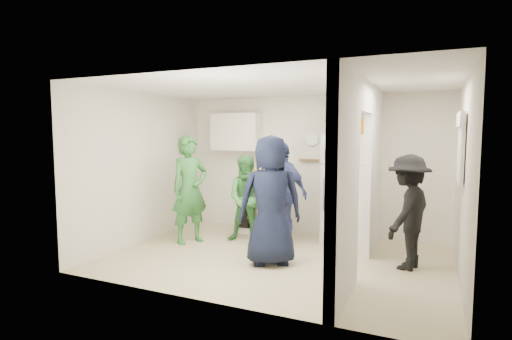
% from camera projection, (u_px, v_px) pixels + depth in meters
% --- Properties ---
extents(floor, '(4.80, 4.80, 0.00)m').
position_uv_depth(floor, '(275.00, 258.00, 5.84)').
color(floor, tan).
rests_on(floor, ground).
extents(wall_back, '(4.80, 0.00, 4.80)m').
position_uv_depth(wall_back, '(309.00, 165.00, 7.27)').
color(wall_back, silver).
rests_on(wall_back, floor).
extents(wall_front, '(4.80, 0.00, 4.80)m').
position_uv_depth(wall_front, '(217.00, 189.00, 4.18)').
color(wall_front, silver).
rests_on(wall_front, floor).
extents(wall_left, '(0.00, 3.40, 3.40)m').
position_uv_depth(wall_left, '(143.00, 168.00, 6.70)').
color(wall_left, silver).
rests_on(wall_left, floor).
extents(wall_right, '(0.00, 3.40, 3.40)m').
position_uv_depth(wall_right, '(464.00, 182.00, 4.75)').
color(wall_right, silver).
rests_on(wall_right, floor).
extents(ceiling, '(4.80, 4.80, 0.00)m').
position_uv_depth(ceiling, '(276.00, 85.00, 5.61)').
color(ceiling, white).
rests_on(ceiling, wall_back).
extents(partition_pier_back, '(0.12, 1.20, 2.50)m').
position_uv_depth(partition_pier_back, '(373.00, 170.00, 6.24)').
color(partition_pier_back, silver).
rests_on(partition_pier_back, floor).
extents(partition_pier_front, '(0.12, 1.20, 2.50)m').
position_uv_depth(partition_pier_front, '(344.00, 188.00, 4.24)').
color(partition_pier_front, silver).
rests_on(partition_pier_front, floor).
extents(partition_header, '(0.12, 1.00, 0.40)m').
position_uv_depth(partition_header, '(363.00, 97.00, 5.14)').
color(partition_header, silver).
rests_on(partition_header, partition_pier_back).
extents(stove, '(0.78, 0.65, 0.94)m').
position_uv_depth(stove, '(263.00, 207.00, 7.36)').
color(stove, white).
rests_on(stove, floor).
extents(upper_cabinet, '(0.95, 0.34, 0.70)m').
position_uv_depth(upper_cabinet, '(236.00, 132.00, 7.62)').
color(upper_cabinet, silver).
rests_on(upper_cabinet, wall_back).
extents(fridge, '(0.75, 0.73, 1.81)m').
position_uv_depth(fridge, '(348.00, 188.00, 6.66)').
color(fridge, silver).
rests_on(fridge, floor).
extents(wicker_basket, '(0.35, 0.25, 0.15)m').
position_uv_depth(wicker_basket, '(343.00, 130.00, 6.66)').
color(wicker_basket, brown).
rests_on(wicker_basket, fridge).
extents(blue_bowl, '(0.24, 0.24, 0.11)m').
position_uv_depth(blue_bowl, '(344.00, 122.00, 6.65)').
color(blue_bowl, navy).
rests_on(blue_bowl, wicker_basket).
extents(yellow_cup_stack_top, '(0.09, 0.09, 0.25)m').
position_uv_depth(yellow_cup_stack_top, '(362.00, 126.00, 6.39)').
color(yellow_cup_stack_top, orange).
rests_on(yellow_cup_stack_top, fridge).
extents(wall_clock, '(0.22, 0.02, 0.22)m').
position_uv_depth(wall_clock, '(312.00, 140.00, 7.19)').
color(wall_clock, white).
rests_on(wall_clock, wall_back).
extents(spice_shelf, '(0.35, 0.08, 0.03)m').
position_uv_depth(spice_shelf, '(309.00, 160.00, 7.22)').
color(spice_shelf, olive).
rests_on(spice_shelf, wall_back).
extents(nook_window, '(0.03, 0.70, 0.80)m').
position_uv_depth(nook_window, '(462.00, 148.00, 4.91)').
color(nook_window, black).
rests_on(nook_window, wall_right).
extents(nook_window_frame, '(0.04, 0.76, 0.86)m').
position_uv_depth(nook_window_frame, '(461.00, 148.00, 4.91)').
color(nook_window_frame, white).
rests_on(nook_window_frame, wall_right).
extents(nook_valance, '(0.04, 0.82, 0.18)m').
position_uv_depth(nook_valance, '(460.00, 119.00, 4.89)').
color(nook_valance, white).
rests_on(nook_valance, wall_right).
extents(yellow_cup_stack_stove, '(0.09, 0.09, 0.25)m').
position_uv_depth(yellow_cup_stack_stove, '(252.00, 176.00, 7.15)').
color(yellow_cup_stack_stove, '#FFF815').
rests_on(yellow_cup_stack_stove, stove).
extents(red_cup, '(0.09, 0.09, 0.12)m').
position_uv_depth(red_cup, '(270.00, 180.00, 7.04)').
color(red_cup, '#B00C0B').
rests_on(red_cup, stove).
extents(person_green_left, '(0.68, 0.77, 1.78)m').
position_uv_depth(person_green_left, '(190.00, 190.00, 6.63)').
color(person_green_left, '#2E7438').
rests_on(person_green_left, floor).
extents(person_green_center, '(0.85, 0.75, 1.46)m').
position_uv_depth(person_green_center, '(248.00, 199.00, 6.72)').
color(person_green_center, '#3A7B36').
rests_on(person_green_center, floor).
extents(person_denim, '(1.07, 0.67, 1.70)m').
position_uv_depth(person_denim, '(281.00, 193.00, 6.57)').
color(person_denim, '#3C4884').
rests_on(person_denim, floor).
extents(person_navy, '(1.05, 0.94, 1.81)m').
position_uv_depth(person_navy, '(271.00, 200.00, 5.52)').
color(person_navy, black).
rests_on(person_navy, floor).
extents(person_nook, '(0.84, 1.13, 1.55)m').
position_uv_depth(person_nook, '(408.00, 212.00, 5.36)').
color(person_nook, black).
rests_on(person_nook, floor).
extents(bottle_a, '(0.07, 0.07, 0.28)m').
position_uv_depth(bottle_a, '(252.00, 173.00, 7.53)').
color(bottle_a, brown).
rests_on(bottle_a, stove).
extents(bottle_b, '(0.06, 0.06, 0.32)m').
position_uv_depth(bottle_b, '(253.00, 173.00, 7.30)').
color(bottle_b, '#26541C').
rests_on(bottle_b, stove).
extents(bottle_c, '(0.07, 0.07, 0.26)m').
position_uv_depth(bottle_c, '(262.00, 174.00, 7.46)').
color(bottle_c, silver).
rests_on(bottle_c, stove).
extents(bottle_d, '(0.07, 0.07, 0.29)m').
position_uv_depth(bottle_d, '(263.00, 174.00, 7.25)').
color(bottle_d, brown).
rests_on(bottle_d, stove).
extents(bottle_e, '(0.07, 0.07, 0.27)m').
position_uv_depth(bottle_e, '(271.00, 174.00, 7.41)').
color(bottle_e, '#97A1A7').
rests_on(bottle_e, stove).
extents(bottle_f, '(0.07, 0.07, 0.31)m').
position_uv_depth(bottle_f, '(274.00, 174.00, 7.25)').
color(bottle_f, '#183F17').
rests_on(bottle_f, stove).
extents(bottle_g, '(0.08, 0.08, 0.26)m').
position_uv_depth(bottle_g, '(279.00, 175.00, 7.31)').
color(bottle_g, olive).
rests_on(bottle_g, stove).
extents(bottle_h, '(0.07, 0.07, 0.33)m').
position_uv_depth(bottle_h, '(247.00, 173.00, 7.32)').
color(bottle_h, '#B0B5BC').
rests_on(bottle_h, stove).
extents(bottle_i, '(0.08, 0.08, 0.33)m').
position_uv_depth(bottle_i, '(267.00, 173.00, 7.35)').
color(bottle_i, maroon).
rests_on(bottle_i, stove).
extents(bottle_j, '(0.06, 0.06, 0.32)m').
position_uv_depth(bottle_j, '(277.00, 174.00, 7.09)').
color(bottle_j, '#1F5C36').
rests_on(bottle_j, stove).
extents(bottle_k, '(0.08, 0.08, 0.30)m').
position_uv_depth(bottle_k, '(253.00, 173.00, 7.41)').
color(bottle_k, brown).
rests_on(bottle_k, stove).
extents(bottle_l, '(0.06, 0.06, 0.30)m').
position_uv_depth(bottle_l, '(267.00, 175.00, 7.14)').
color(bottle_l, '#9AA3A9').
rests_on(bottle_l, stove).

